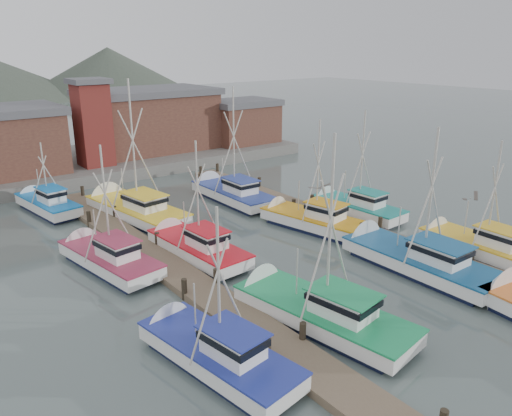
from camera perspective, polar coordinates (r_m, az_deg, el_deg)
ground at (r=28.34m, az=11.55°, el=-9.29°), size 260.00×260.00×0.00m
dock_left at (r=26.83m, az=-5.24°, el=-10.12°), size 2.30×46.00×1.50m
dock_right at (r=35.57m, az=14.12°, el=-3.26°), size 2.30×46.00×1.50m
quay at (r=57.81m, az=-17.22°, el=5.15°), size 44.00×16.00×1.20m
shed_center at (r=59.39m, az=-12.13°, el=9.91°), size 14.84×9.54×6.90m
shed_right at (r=62.56m, az=-1.64°, el=9.92°), size 8.48×6.36×5.20m
lookout_tower at (r=52.55m, az=-18.18°, el=9.32°), size 3.60×3.60×8.50m
boat_4 at (r=24.80m, az=6.54°, el=-11.46°), size 4.39×10.03×10.24m
boat_5 at (r=31.52m, az=17.38°, el=-5.48°), size 3.94×10.22×9.61m
boat_6 at (r=21.91m, az=-5.26°, el=-15.84°), size 3.71×8.65×7.83m
boat_7 at (r=34.93m, az=23.82°, el=-3.90°), size 3.35×8.48×8.20m
boat_8 at (r=32.08m, az=-7.15°, el=-4.33°), size 3.32×8.68×8.24m
boat_9 at (r=36.79m, az=6.02°, el=-1.27°), size 4.23×9.01×8.76m
boat_10 at (r=31.62m, az=-16.81°, el=-5.35°), size 3.80×8.73×8.30m
boat_11 at (r=40.14m, az=10.96°, el=0.17°), size 3.58×8.32×8.93m
boat_12 at (r=40.20m, az=-13.96°, el=-0.00°), size 4.66×10.78×11.57m
boat_13 at (r=43.19m, az=-3.04°, el=1.79°), size 4.20×9.54×10.54m
boat_14 at (r=43.62m, az=-22.92°, el=0.48°), size 3.40×8.04×6.30m
gull_near at (r=21.26m, az=23.29°, el=1.06°), size 1.50×0.66×0.24m
gull_far at (r=27.81m, az=7.31°, el=2.38°), size 1.55×0.65×0.24m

